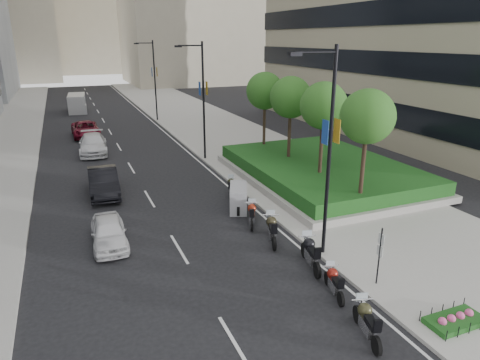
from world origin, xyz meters
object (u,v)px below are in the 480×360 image
motorcycle_0 (367,321)px  motorcycle_1 (334,282)px  lamp_post_2 (153,77)px  delivery_van (77,104)px  car_b (103,182)px  lamp_post_0 (327,145)px  motorcycle_3 (272,229)px  car_a (109,232)px  car_d (86,129)px  motorcycle_4 (252,214)px  car_c (93,144)px  lamp_post_1 (201,96)px  parking_sign (380,253)px  motorcycle_6 (231,187)px  motorcycle_2 (311,253)px  motorcycle_5 (238,198)px

motorcycle_0 → motorcycle_1: size_ratio=1.10×
lamp_post_2 → delivery_van: (-8.09, 10.40, -4.01)m
car_b → lamp_post_0: bearing=-53.7°
motorcycle_3 → car_a: (-7.18, 2.55, 0.03)m
car_b → car_d: bearing=92.1°
motorcycle_4 → car_c: car_c is taller
lamp_post_1 → parking_sign: bearing=-88.1°
car_a → motorcycle_6: bearing=29.9°
motorcycle_0 → motorcycle_3: 7.32m
lamp_post_1 → car_d: 15.50m
car_a → delivery_van: 40.78m
lamp_post_1 → delivery_van: (-8.09, 28.40, -4.01)m
lamp_post_0 → motorcycle_0: lamp_post_0 is taller
motorcycle_3 → motorcycle_1: bearing=-158.9°
motorcycle_3 → car_d: car_d is taller
lamp_post_0 → parking_sign: bearing=-77.7°
lamp_post_1 → motorcycle_0: lamp_post_1 is taller
car_a → delivery_van: bearing=91.2°
motorcycle_0 → motorcycle_6: 13.98m
lamp_post_1 → motorcycle_2: size_ratio=3.81×
lamp_post_0 → motorcycle_6: lamp_post_0 is taller
car_c → car_d: (-0.16, 6.96, -0.04)m
lamp_post_0 → car_d: 30.91m
car_b → car_c: bearing=91.1°
lamp_post_0 → motorcycle_5: bearing=101.7°
motorcycle_0 → motorcycle_6: bearing=13.0°
lamp_post_1 → lamp_post_2: 18.00m
motorcycle_6 → motorcycle_5: bearing=-167.3°
lamp_post_1 → car_d: (-8.04, 12.53, -4.33)m
motorcycle_0 → motorcycle_3: motorcycle_3 is taller
lamp_post_1 → motorcycle_5: size_ratio=3.66×
lamp_post_0 → motorcycle_6: 9.86m
parking_sign → motorcycle_5: size_ratio=1.02×
motorcycle_0 → car_b: (-6.46, 17.09, 0.23)m
motorcycle_2 → motorcycle_6: 9.39m
parking_sign → motorcycle_4: (-2.09, 7.23, -0.90)m
lamp_post_1 → car_a: lamp_post_1 is taller
motorcycle_0 → car_d: size_ratio=0.40×
motorcycle_4 → motorcycle_5: motorcycle_5 is taller
lamp_post_1 → motorcycle_6: lamp_post_1 is taller
lamp_post_2 → motorcycle_0: bearing=-92.3°
lamp_post_1 → motorcycle_0: size_ratio=4.23×
car_d → parking_sign: bearing=-76.5°
lamp_post_0 → car_c: 24.29m
lamp_post_0 → car_d: (-8.04, 29.53, -4.33)m
lamp_post_2 → car_d: size_ratio=1.69×
motorcycle_4 → car_c: bearing=43.3°
motorcycle_3 → lamp_post_1: bearing=13.8°
lamp_post_0 → car_b: bearing=124.2°
parking_sign → motorcycle_0: parking_sign is taller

